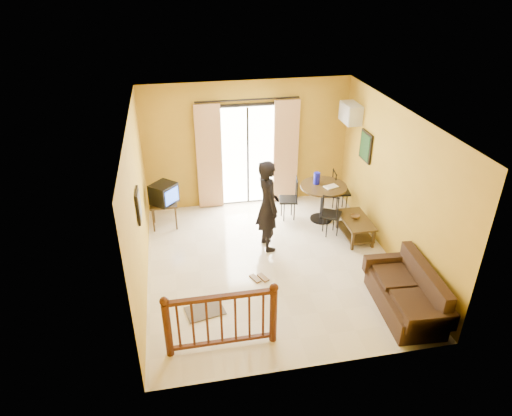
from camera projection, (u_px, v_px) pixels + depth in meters
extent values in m
plane|color=beige|center=(271.00, 263.00, 8.48)|extent=(5.00, 5.00, 0.00)
plane|color=white|center=(274.00, 117.00, 7.13)|extent=(5.00, 5.00, 0.00)
plane|color=#B78C23|center=(247.00, 145.00, 9.96)|extent=(4.50, 0.00, 4.50)
plane|color=#B78C23|center=(317.00, 287.00, 5.65)|extent=(4.50, 0.00, 4.50)
plane|color=#B78C23|center=(138.00, 208.00, 7.43)|extent=(0.00, 5.00, 5.00)
plane|color=#B78C23|center=(395.00, 185.00, 8.18)|extent=(0.00, 5.00, 5.00)
cube|color=black|center=(247.00, 156.00, 10.06)|extent=(1.34, 0.03, 2.34)
cube|color=white|center=(248.00, 156.00, 10.03)|extent=(1.20, 0.04, 2.20)
cube|color=black|center=(248.00, 157.00, 10.02)|extent=(0.04, 0.02, 2.20)
cube|color=beige|center=(209.00, 158.00, 9.82)|extent=(0.55, 0.08, 2.35)
cube|color=beige|center=(286.00, 152.00, 10.11)|extent=(0.55, 0.08, 2.35)
cylinder|color=black|center=(248.00, 100.00, 9.38)|extent=(2.20, 0.04, 0.04)
cube|color=black|center=(163.00, 204.00, 9.40)|extent=(0.55, 0.46, 0.04)
cylinder|color=black|center=(153.00, 220.00, 9.33)|extent=(0.04, 0.04, 0.53)
cylinder|color=black|center=(176.00, 218.00, 9.41)|extent=(0.04, 0.04, 0.53)
cylinder|color=black|center=(153.00, 212.00, 9.65)|extent=(0.04, 0.04, 0.53)
cylinder|color=black|center=(175.00, 210.00, 9.72)|extent=(0.04, 0.04, 0.53)
cube|color=black|center=(164.00, 194.00, 9.29)|extent=(0.63, 0.63, 0.42)
cube|color=blue|center=(172.00, 196.00, 9.19)|extent=(0.27, 0.29, 0.30)
cube|color=black|center=(138.00, 205.00, 7.19)|extent=(0.04, 0.42, 0.52)
cube|color=#544F48|center=(140.00, 205.00, 7.19)|extent=(0.01, 0.34, 0.44)
cylinder|color=black|center=(324.00, 186.00, 9.51)|extent=(0.98, 0.98, 0.04)
cylinder|color=black|center=(322.00, 203.00, 9.71)|extent=(0.08, 0.08, 0.79)
cylinder|color=black|center=(321.00, 219.00, 9.89)|extent=(0.48, 0.48, 0.03)
cylinder|color=#1315BB|center=(317.00, 178.00, 9.53)|extent=(0.13, 0.13, 0.25)
cube|color=beige|center=(331.00, 187.00, 9.43)|extent=(0.32, 0.25, 0.02)
cube|color=silver|center=(351.00, 113.00, 9.47)|extent=(0.30, 0.60, 0.40)
cube|color=gray|center=(344.00, 114.00, 9.45)|extent=(0.02, 0.56, 0.36)
cube|color=black|center=(366.00, 146.00, 9.17)|extent=(0.04, 0.50, 0.60)
cube|color=black|center=(365.00, 147.00, 9.17)|extent=(0.01, 0.42, 0.52)
cube|color=black|center=(356.00, 220.00, 9.07)|extent=(0.53, 0.95, 0.04)
cube|color=black|center=(354.00, 232.00, 9.21)|extent=(0.49, 0.91, 0.03)
cube|color=black|center=(353.00, 241.00, 8.77)|extent=(0.05, 0.05, 0.40)
cube|color=black|center=(373.00, 239.00, 8.84)|extent=(0.05, 0.05, 0.40)
cube|color=black|center=(338.00, 219.00, 9.50)|extent=(0.05, 0.05, 0.40)
cube|color=black|center=(357.00, 217.00, 9.57)|extent=(0.05, 0.05, 0.40)
imported|color=brown|center=(355.00, 216.00, 9.10)|extent=(0.20, 0.20, 0.06)
cube|color=black|center=(404.00, 300.00, 7.26)|extent=(0.86, 1.57, 0.38)
cube|color=black|center=(424.00, 281.00, 7.15)|extent=(0.27, 1.53, 0.52)
cube|color=black|center=(431.00, 322.00, 6.52)|extent=(0.77, 0.20, 0.29)
cube|color=black|center=(386.00, 263.00, 7.80)|extent=(0.77, 0.20, 0.29)
cube|color=black|center=(414.00, 304.00, 6.86)|extent=(0.56, 0.65, 0.10)
cube|color=black|center=(394.00, 277.00, 7.44)|extent=(0.56, 0.65, 0.10)
imported|color=black|center=(268.00, 206.00, 8.54)|extent=(0.51, 0.71, 1.81)
cylinder|color=#471E0F|center=(168.00, 330.00, 6.30)|extent=(0.11, 0.11, 0.92)
cylinder|color=#471E0F|center=(273.00, 316.00, 6.55)|extent=(0.11, 0.11, 0.92)
sphere|color=#471E0F|center=(164.00, 301.00, 6.06)|extent=(0.13, 0.13, 0.13)
sphere|color=#471E0F|center=(274.00, 288.00, 6.31)|extent=(0.13, 0.13, 0.13)
cube|color=#471E0F|center=(220.00, 297.00, 6.21)|extent=(1.55, 0.08, 0.06)
cube|color=#471E0F|center=(222.00, 342.00, 6.60)|extent=(1.55, 0.06, 0.05)
cube|color=#595047|center=(205.00, 311.00, 7.31)|extent=(0.67, 0.51, 0.02)
cube|color=brown|center=(255.00, 278.00, 8.04)|extent=(0.19, 0.27, 0.03)
cube|color=brown|center=(263.00, 277.00, 8.07)|extent=(0.19, 0.27, 0.03)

